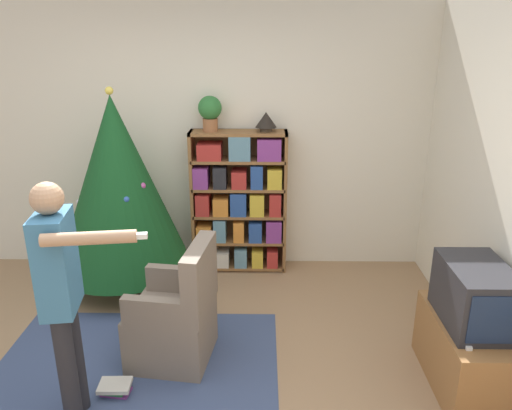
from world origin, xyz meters
TOP-DOWN VIEW (x-y plane):
  - ground_plane at (0.00, 0.00)m, footprint 14.00×14.00m
  - wall_back at (0.00, 2.23)m, footprint 8.00×0.10m
  - area_rug at (-0.32, 0.22)m, footprint 2.05×1.81m
  - bookshelf at (0.36, 2.03)m, footprint 0.93×0.26m
  - tv_stand at (1.97, 0.26)m, footprint 0.43×0.86m
  - television at (1.97, 0.26)m, footprint 0.38×0.61m
  - game_remote at (1.84, -0.00)m, footprint 0.04×0.12m
  - christmas_tree at (-0.70, 1.64)m, footprint 1.22×1.22m
  - armchair at (-0.03, 0.53)m, footprint 0.64×0.63m
  - standing_person at (-0.55, -0.09)m, footprint 0.67×0.47m
  - potted_plant at (0.10, 2.03)m, footprint 0.22×0.22m
  - table_lamp at (0.62, 2.03)m, footprint 0.20×0.20m
  - book_pile_near_tree at (-0.19, 1.19)m, footprint 0.23×0.18m
  - book_pile_by_chair at (-0.39, 0.13)m, footprint 0.22×0.17m

SIDE VIEW (x-z plane):
  - ground_plane at x=0.00m, z-range 0.00..0.00m
  - area_rug at x=-0.32m, z-range 0.00..0.01m
  - book_pile_by_chair at x=-0.39m, z-range 0.00..0.08m
  - book_pile_near_tree at x=-0.19m, z-range 0.00..0.10m
  - tv_stand at x=1.97m, z-range 0.00..0.49m
  - armchair at x=-0.03m, z-range -0.14..0.78m
  - game_remote at x=1.84m, z-range 0.49..0.52m
  - television at x=1.97m, z-range 0.49..0.90m
  - bookshelf at x=0.36m, z-range 0.01..1.42m
  - standing_person at x=-0.55m, z-range 0.14..1.69m
  - christmas_tree at x=-0.70m, z-range 0.07..1.94m
  - wall_back at x=0.00m, z-range 0.00..2.60m
  - table_lamp at x=0.62m, z-range 1.43..1.61m
  - potted_plant at x=0.10m, z-range 1.44..1.77m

